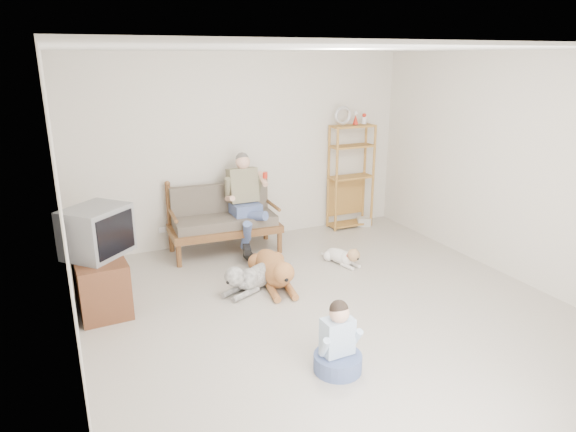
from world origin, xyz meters
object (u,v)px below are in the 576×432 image
loveseat (223,218)px  golden_retriever (274,269)px  etagere (351,176)px  tv_stand (100,282)px

loveseat → golden_retriever: size_ratio=1.07×
etagere → golden_retriever: 2.54m
loveseat → etagere: bearing=8.3°
golden_retriever → tv_stand: bearing=-177.1°
etagere → golden_retriever: bearing=-142.7°
loveseat → etagere: (2.17, 0.19, 0.35)m
golden_retriever → etagere: bearing=45.9°
tv_stand → golden_retriever: 1.98m
loveseat → golden_retriever: (0.22, -1.29, -0.31)m
loveseat → golden_retriever: 1.35m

